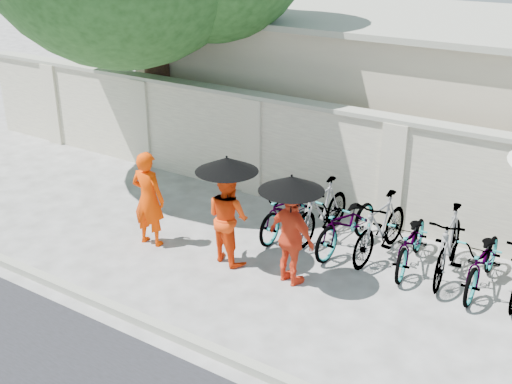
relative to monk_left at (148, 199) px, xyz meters
The scene contains 16 objects.
ground 1.51m from the monk_left, 10.16° to the right, with size 80.00×80.00×0.00m, color #B9B9B8.
kerb 2.41m from the monk_left, 57.37° to the right, with size 40.00×0.16×0.12m, color #9D9F8D.
compound_wall 3.72m from the monk_left, 53.19° to the left, with size 20.00×0.30×2.00m, color beige.
building_behind 7.55m from the monk_left, 64.53° to the left, with size 14.00×6.00×3.20m, color beige.
monk_left is the anchor object (origin of this frame).
monk_center 1.51m from the monk_left, 10.03° to the left, with size 0.76×0.59×1.57m, color #FF410B.
parasol_center 1.78m from the monk_left, ahead, with size 1.00×1.00×0.96m.
monk_right 2.73m from the monk_left, ahead, with size 0.90×0.37×1.54m, color red.
parasol_right 2.87m from the monk_left, ahead, with size 0.98×0.98×0.94m.
bike_0 2.47m from the monk_left, 42.90° to the left, with size 0.63×1.81×0.95m, color #9C9C9C.
bike_1 3.02m from the monk_left, 38.11° to the left, with size 0.49×1.75×1.05m, color #9C9C9C.
bike_2 3.41m from the monk_left, 30.05° to the left, with size 0.65×1.86×0.98m, color #9C9C9C.
bike_3 3.94m from the monk_left, 26.66° to the left, with size 0.51×1.80×1.08m, color #9C9C9C.
bike_4 4.44m from the monk_left, 22.76° to the left, with size 0.61×1.74×0.91m, color #9C9C9C.
bike_5 4.98m from the monk_left, 20.68° to the left, with size 0.52×1.85×1.11m, color #9C9C9C.
bike_6 5.50m from the monk_left, 17.77° to the left, with size 0.63×1.79×0.94m, color #9C9C9C.
Camera 1 is at (5.84, -7.11, 5.19)m, focal length 45.00 mm.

